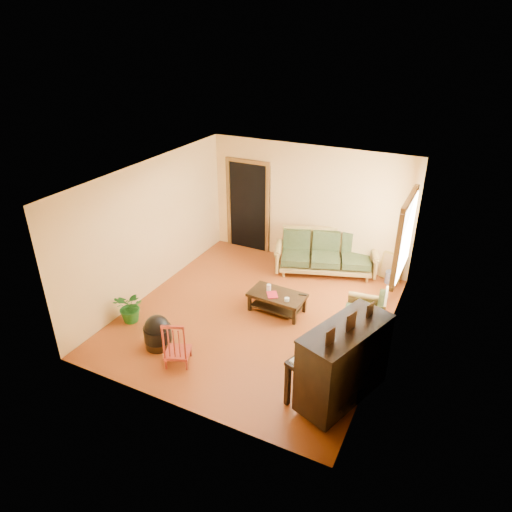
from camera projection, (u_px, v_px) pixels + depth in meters
The scene contains 16 objects.
floor at pixel (257, 315), 8.37m from camera, with size 5.00×5.00×0.00m, color #6A2B0D.
doorway at pixel (248, 207), 10.46m from camera, with size 1.08×0.16×2.05m, color black.
window at pixel (405, 237), 7.85m from camera, with size 0.12×1.36×1.46m, color white.
sofa at pixel (326, 254), 9.61m from camera, with size 2.09×0.88×0.90m, color olive.
coffee_table at pixel (277, 302), 8.40m from camera, with size 1.02×0.56×0.37m, color black.
armchair at pixel (363, 313), 7.70m from camera, with size 0.78×0.82×0.82m, color olive.
piano at pixel (343, 365), 6.21m from camera, with size 0.83×1.41×1.25m, color black.
footstool at pixel (158, 335), 7.47m from camera, with size 0.45×0.45×0.43m, color black.
red_chair at pixel (177, 342), 7.01m from camera, with size 0.38×0.41×0.81m, color maroon.
leaning_frame at pixel (391, 266), 9.40m from camera, with size 0.47×0.10×0.62m, color #B4933C.
ceramic_crock at pixel (390, 277), 9.37m from camera, with size 0.20×0.20×0.26m, color #34479D.
potted_plant at pixel (131, 307), 8.06m from camera, with size 0.54×0.47×0.60m, color #1B5B1A.
book at pixel (267, 295), 8.26m from camera, with size 0.18×0.24×0.02m, color maroon.
candle at pixel (269, 288), 8.39m from camera, with size 0.08×0.08×0.13m, color silver.
glass_jar at pixel (287, 299), 8.10m from camera, with size 0.09×0.09×0.06m, color white.
remote at pixel (303, 295), 8.28m from camera, with size 0.15×0.04×0.01m, color black.
Camera 1 is at (3.08, -6.25, 4.76)m, focal length 32.00 mm.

